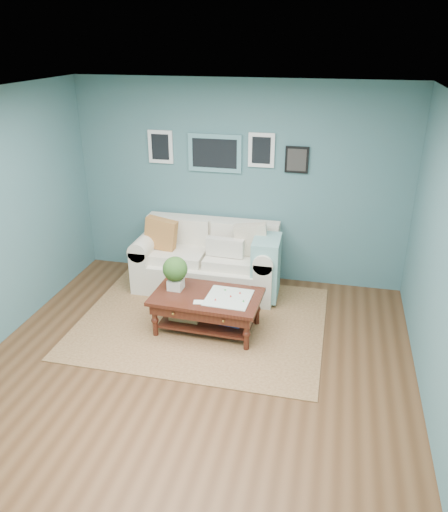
% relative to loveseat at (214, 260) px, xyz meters
% --- Properties ---
extents(room_shell, '(5.00, 5.02, 2.70)m').
position_rel_loveseat_xyz_m(room_shell, '(0.24, -1.97, 0.96)').
color(room_shell, brown).
rests_on(room_shell, ground).
extents(area_rug, '(2.90, 2.32, 0.01)m').
position_rel_loveseat_xyz_m(area_rug, '(0.08, -0.91, -0.40)').
color(area_rug, brown).
rests_on(area_rug, ground).
extents(loveseat, '(1.93, 0.88, 0.99)m').
position_rel_loveseat_xyz_m(loveseat, '(0.00, 0.00, 0.00)').
color(loveseat, '#EEE3CC').
rests_on(loveseat, ground).
extents(coffee_table, '(1.26, 0.77, 0.86)m').
position_rel_loveseat_xyz_m(coffee_table, '(0.12, -1.06, -0.02)').
color(coffee_table, black).
rests_on(coffee_table, ground).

